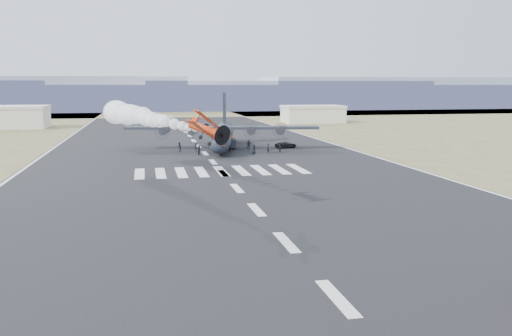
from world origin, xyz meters
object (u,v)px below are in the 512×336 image
object	(u,v)px
hangar_right	(313,114)
hangar_left	(5,117)
support_vehicle	(286,145)
crew_f	(280,148)
crew_c	(196,148)
crew_d	(248,145)
crew_b	(199,150)
transport_aircraft	(223,134)
aerobatic_biplane	(207,129)
crew_h	(179,147)
crew_a	(230,148)
crew_g	(268,148)
crew_e	(254,149)

from	to	relation	value
hangar_right	hangar_left	bearing A→B (deg)	-177.08
support_vehicle	crew_f	distance (m)	7.76
crew_c	hangar_left	bearing A→B (deg)	-29.80
hangar_right	crew_d	size ratio (longest dim) A/B	10.84
crew_b	crew_f	distance (m)	15.58
transport_aircraft	aerobatic_biplane	bearing A→B (deg)	-89.36
aerobatic_biplane	crew_b	bearing A→B (deg)	66.89
crew_d	crew_h	size ratio (longest dim) A/B	1.01
hangar_right	crew_h	distance (m)	90.22
hangar_left	transport_aircraft	world-z (taller)	transport_aircraft
crew_c	hangar_right	bearing A→B (deg)	-97.47
hangar_left	crew_c	size ratio (longest dim) A/B	14.09
crew_a	crew_b	size ratio (longest dim) A/B	0.98
aerobatic_biplane	hangar_right	bearing A→B (deg)	49.32
hangar_right	support_vehicle	xyz separation A→B (m)	(-28.61, -72.19, -2.38)
hangar_right	crew_g	distance (m)	86.89
support_vehicle	crew_e	distance (m)	11.54
crew_g	crew_e	bearing A→B (deg)	-90.89
transport_aircraft	crew_c	xyz separation A→B (m)	(-6.05, -5.63, -2.02)
crew_a	hangar_left	bearing A→B (deg)	10.35
crew_b	crew_c	bearing A→B (deg)	-23.01
hangar_left	crew_d	size ratio (longest dim) A/B	12.96
hangar_left	crew_g	size ratio (longest dim) A/B	13.43
transport_aircraft	crew_b	size ratio (longest dim) A/B	21.33
crew_a	crew_g	distance (m)	7.25
support_vehicle	crew_g	distance (m)	9.49
crew_c	crew_d	xyz separation A→B (m)	(10.75, 2.12, 0.08)
support_vehicle	crew_b	size ratio (longest dim) A/B	2.50
aerobatic_biplane	crew_a	size ratio (longest dim) A/B	3.06
crew_d	crew_g	distance (m)	6.79
aerobatic_biplane	crew_h	xyz separation A→B (m)	(0.30, 50.13, -7.41)
crew_f	crew_h	bearing A→B (deg)	-109.47
aerobatic_biplane	transport_aircraft	xyz separation A→B (m)	(9.46, 54.74, -5.46)
crew_b	crew_h	world-z (taller)	crew_h
aerobatic_biplane	crew_g	distance (m)	48.52
aerobatic_biplane	crew_c	xyz separation A→B (m)	(3.41, 49.11, -7.47)
crew_d	crew_b	bearing A→B (deg)	-141.39
hangar_left	crew_e	size ratio (longest dim) A/B	14.79
crew_b	crew_g	bearing A→B (deg)	-115.33
crew_c	transport_aircraft	bearing A→B (deg)	-112.41
crew_b	crew_f	world-z (taller)	crew_b
hangar_left	crew_a	xyz separation A→B (m)	(56.85, -72.80, -2.52)
crew_e	crew_b	bearing A→B (deg)	141.33
hangar_right	crew_a	bearing A→B (deg)	-117.88
crew_c	crew_h	size ratio (longest dim) A/B	0.93
crew_d	crew_f	size ratio (longest dim) A/B	1.17
crew_a	crew_f	xyz separation A→B (m)	(9.44, -1.50, -0.08)
aerobatic_biplane	crew_b	distance (m)	45.57
support_vehicle	crew_g	size ratio (longest dim) A/B	2.48
crew_a	crew_b	xyz separation A→B (m)	(-6.13, -2.17, 0.02)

